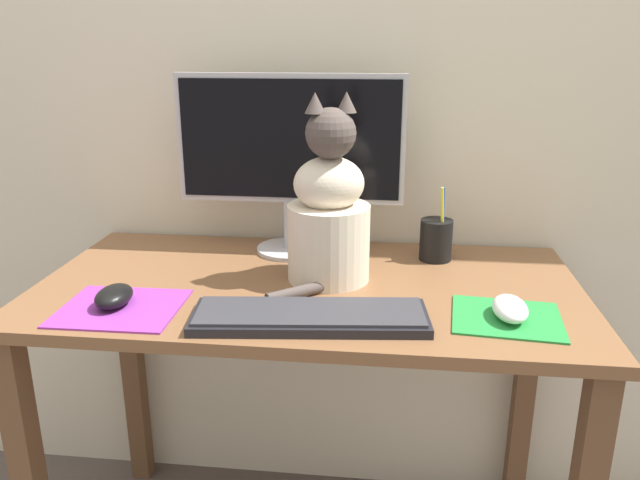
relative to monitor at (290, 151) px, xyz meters
The scene contains 10 objects.
wall_back 0.30m from the monitor, 61.36° to the left, with size 7.00×0.04×2.50m.
desk 0.43m from the monitor, 71.21° to the right, with size 1.15×0.60×0.74m.
monitor is the anchor object (origin of this frame).
keyboard 0.47m from the monitor, 76.10° to the right, with size 0.45×0.18×0.02m.
mousepad_left 0.53m from the monitor, 125.84° to the right, with size 0.23×0.20×0.00m.
mousepad_right 0.62m from the monitor, 36.34° to the right, with size 0.21×0.19×0.00m.
computer_mouse_left 0.52m from the monitor, 127.63° to the right, with size 0.07×0.10×0.04m.
computer_mouse_right 0.62m from the monitor, 36.38° to the right, with size 0.06×0.11×0.04m.
cat 0.23m from the monitor, 58.14° to the right, with size 0.22×0.28×0.40m.
pen_cup 0.40m from the monitor, ahead, with size 0.08×0.08×0.18m.
Camera 1 is at (0.17, -1.23, 1.24)m, focal length 35.00 mm.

